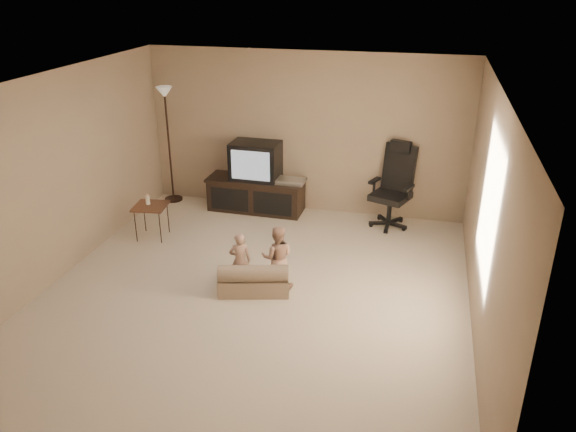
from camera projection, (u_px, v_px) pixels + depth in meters
name	position (u px, v px, depth m)	size (l,w,h in m)	color
floor	(254.00, 294.00, 6.74)	(5.50, 5.50, 0.00)	beige
room_shell	(251.00, 174.00, 6.13)	(5.50, 5.50, 5.50)	silver
tv_stand	(256.00, 183.00, 8.92)	(1.58, 0.60, 1.12)	black
office_chair	(393.00, 196.00, 8.39)	(0.76, 0.78, 1.28)	black
side_table	(150.00, 206.00, 7.99)	(0.50, 0.50, 0.67)	brown
floor_lamp	(167.00, 119.00, 8.94)	(0.30, 0.30, 1.90)	black
child_sofa	(254.00, 280.00, 6.72)	(0.93, 0.67, 0.41)	#9D866A
toddler_left	(240.00, 260.00, 6.76)	(0.26, 0.19, 0.72)	tan
toddler_right	(277.00, 257.00, 6.74)	(0.39, 0.21, 0.80)	tan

